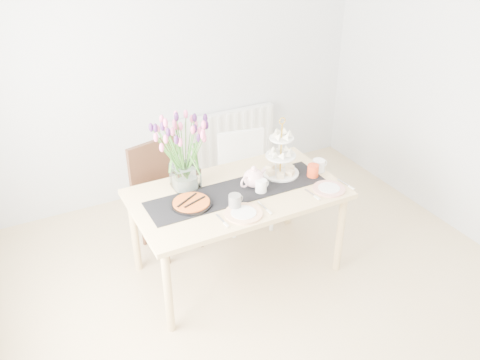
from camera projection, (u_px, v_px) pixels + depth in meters
name	position (u px, v px, depth m)	size (l,w,h in m)	color
room_shell	(302.00, 168.00, 3.05)	(4.50, 4.50, 4.50)	tan
radiator	(222.00, 139.00, 5.35)	(1.20, 0.08, 0.60)	white
dining_table	(237.00, 200.00, 3.90)	(1.60, 0.90, 0.75)	#DAB475
chair_brown	(163.00, 188.00, 4.30)	(0.57, 0.57, 0.94)	#3B2315
chair_white	(244.00, 172.00, 4.63)	(0.50, 0.50, 0.87)	white
table_runner	(237.00, 191.00, 3.86)	(1.40, 0.35, 0.01)	black
tulip_vase	(183.00, 143.00, 3.72)	(0.69, 0.69, 0.59)	silver
cake_stand	(281.00, 160.00, 4.03)	(0.30, 0.30, 0.44)	gold
teapot	(254.00, 178.00, 3.88)	(0.26, 0.21, 0.17)	white
cream_jug	(319.00, 166.00, 4.12)	(0.10, 0.10, 0.10)	white
tart_tin	(191.00, 204.00, 3.68)	(0.30, 0.30, 0.04)	black
mug_grey	(235.00, 202.00, 3.64)	(0.09, 0.09, 0.11)	slate
mug_white	(261.00, 186.00, 3.83)	(0.09, 0.09, 0.10)	white
mug_orange	(313.00, 171.00, 4.03)	(0.09, 0.09, 0.11)	#E94219
plate_left	(244.00, 213.00, 3.59)	(0.27, 0.27, 0.01)	silver
plate_right	(329.00, 189.00, 3.89)	(0.25, 0.25, 0.01)	white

